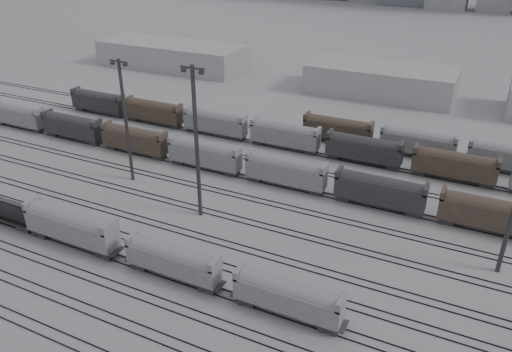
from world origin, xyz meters
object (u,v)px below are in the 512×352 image
at_px(hopper_car_b, 173,259).
at_px(light_mast_c, 196,140).
at_px(hopper_car_a, 71,225).
at_px(hopper_car_c, 288,296).

relative_size(hopper_car_b, light_mast_c, 0.55).
distance_m(hopper_car_a, hopper_car_c, 34.37).
xyz_separation_m(hopper_car_a, hopper_car_b, (17.86, 0.00, -0.44)).
xyz_separation_m(hopper_car_b, hopper_car_c, (16.50, -0.00, -0.02)).
relative_size(hopper_car_a, hopper_car_b, 1.15).
height_order(hopper_car_b, hopper_car_c, hopper_car_b).
distance_m(hopper_car_b, hopper_car_c, 16.50).
distance_m(hopper_car_b, light_mast_c, 19.49).
height_order(hopper_car_a, light_mast_c, light_mast_c).
relative_size(hopper_car_a, hopper_car_c, 1.15).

